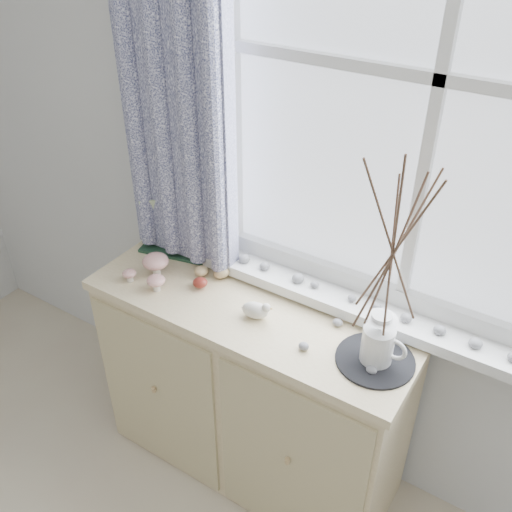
# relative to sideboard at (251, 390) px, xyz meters

# --- Properties ---
(sideboard) EXTENTS (1.20, 0.45, 0.85)m
(sideboard) POSITION_rel_sideboard_xyz_m (0.00, 0.00, 0.00)
(sideboard) COLOR beige
(sideboard) RESTS_ON ground
(botanical_book) EXTENTS (0.37, 0.20, 0.24)m
(botanical_book) POSITION_rel_sideboard_xyz_m (-0.42, 0.09, 0.55)
(botanical_book) COLOR #1C3B28
(botanical_book) RESTS_ON sideboard
(toadstool_cluster) EXTENTS (0.18, 0.15, 0.09)m
(toadstool_cluster) POSITION_rel_sideboard_xyz_m (-0.38, -0.07, 0.48)
(toadstool_cluster) COLOR beige
(toadstool_cluster) RESTS_ON sideboard
(wooden_eggs) EXTENTS (0.16, 0.17, 0.06)m
(wooden_eggs) POSITION_rel_sideboard_xyz_m (-0.23, 0.05, 0.45)
(wooden_eggs) COLOR tan
(wooden_eggs) RESTS_ON sideboard
(songbird_figurine) EXTENTS (0.14, 0.09, 0.07)m
(songbird_figurine) POSITION_rel_sideboard_xyz_m (0.05, -0.05, 0.46)
(songbird_figurine) COLOR silver
(songbird_figurine) RESTS_ON sideboard
(crocheted_doily) EXTENTS (0.25, 0.25, 0.01)m
(crocheted_doily) POSITION_rel_sideboard_xyz_m (0.47, -0.02, 0.43)
(crocheted_doily) COLOR black
(crocheted_doily) RESTS_ON sideboard
(twig_pitcher) EXTENTS (0.27, 0.27, 0.74)m
(twig_pitcher) POSITION_rel_sideboard_xyz_m (0.47, -0.02, 0.85)
(twig_pitcher) COLOR silver
(twig_pitcher) RESTS_ON crocheted_doily
(sideboard_pebbles) EXTENTS (0.25, 0.19, 0.02)m
(sideboard_pebbles) POSITION_rel_sideboard_xyz_m (0.35, -0.03, 0.44)
(sideboard_pebbles) COLOR gray
(sideboard_pebbles) RESTS_ON sideboard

